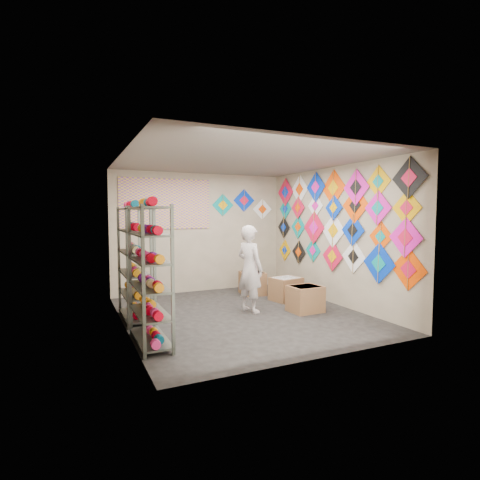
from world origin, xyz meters
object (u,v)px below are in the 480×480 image
shelf_rack_back (134,264)px  carton_c (252,283)px  shopkeeper (250,269)px  carton_a (305,299)px  shelf_rack_front (150,275)px  carton_b (286,289)px

shelf_rack_back → carton_c: 2.95m
shopkeeper → carton_c: shopkeeper is taller
shopkeeper → carton_a: size_ratio=2.79×
shopkeeper → carton_a: 1.15m
carton_a → carton_c: 1.76m
shelf_rack_front → shopkeeper: size_ratio=1.20×
shelf_rack_back → shopkeeper: (1.99, -0.34, -0.16)m
shelf_rack_front → shelf_rack_back: 1.30m
shopkeeper → carton_c: bearing=-47.1°
shelf_rack_back → carton_c: shelf_rack_back is taller
shopkeeper → carton_b: bearing=-84.2°
shopkeeper → carton_b: shopkeeper is taller
shelf_rack_front → carton_c: 3.60m
shelf_rack_front → carton_b: shelf_rack_front is taller
shelf_rack_front → shopkeeper: (1.99, 0.96, -0.16)m
carton_b → carton_c: 0.90m
shelf_rack_front → carton_b: size_ratio=3.28×
shelf_rack_front → carton_c: bearing=40.0°
carton_c → carton_a: bearing=-72.0°
carton_c → shelf_rack_front: bearing=-128.5°
shelf_rack_front → carton_a: bearing=10.2°
carton_a → carton_c: (-0.20, 1.74, 0.01)m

